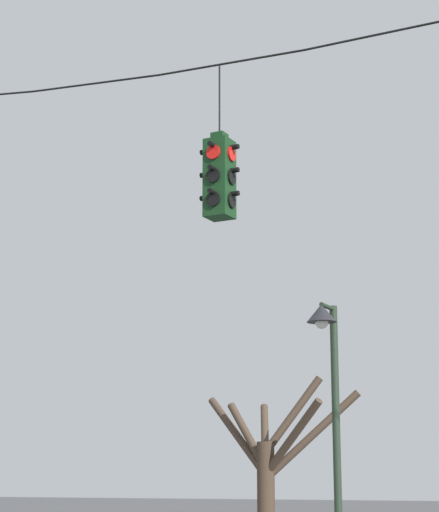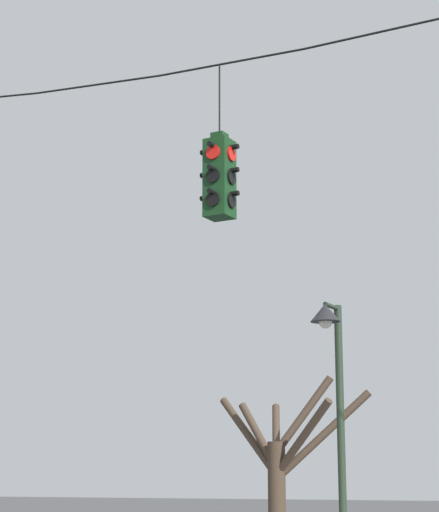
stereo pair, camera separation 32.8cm
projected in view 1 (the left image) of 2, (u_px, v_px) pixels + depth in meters
span_wire at (385, 21)px, 12.77m from camera, size 15.73×0.03×0.54m
traffic_light_near_right_pole at (220, 177)px, 13.46m from camera, size 0.58×0.58×2.19m
street_lamp at (329, 389)px, 15.14m from camera, size 0.46×0.79×4.86m
bare_tree at (270, 474)px, 21.65m from camera, size 3.84×2.20×4.45m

